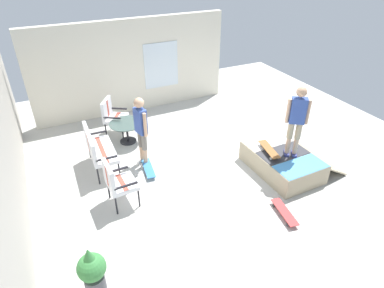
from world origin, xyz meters
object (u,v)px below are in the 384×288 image
object	(u,v)px
skateboard_spare	(285,212)
patio_chair_near_house	(112,114)
patio_table	(127,128)
patio_chair_by_wall	(116,180)
person_skater	(297,117)
skateboard_by_bench	(148,168)
patio_bench	(96,147)
skateboard_on_ramp	(269,149)
person_watching	(141,127)
potted_plant	(92,270)
skate_ramp	(283,161)

from	to	relation	value
skateboard_spare	patio_chair_near_house	bearing A→B (deg)	25.12
patio_table	patio_chair_by_wall	bearing A→B (deg)	159.33
patio_table	person_skater	bearing A→B (deg)	-135.07
patio_table	skateboard_by_bench	distance (m)	1.56
patio_bench	patio_chair_near_house	distance (m)	1.71
skateboard_by_bench	skateboard_on_ramp	distance (m)	2.84
patio_chair_by_wall	person_watching	size ratio (longest dim) A/B	0.59
patio_chair_by_wall	potted_plant	world-z (taller)	patio_chair_by_wall
patio_bench	skateboard_on_ramp	distance (m)	3.97
patio_chair_near_house	skateboard_on_ramp	size ratio (longest dim) A/B	1.24
patio_chair_near_house	person_watching	distance (m)	1.86
skate_ramp	skateboard_by_bench	distance (m)	3.17
patio_chair_by_wall	person_skater	xyz separation A→B (m)	(-0.64, -3.86, 0.84)
patio_chair_by_wall	person_watching	bearing A→B (deg)	-39.03
skateboard_on_ramp	patio_bench	bearing A→B (deg)	63.44
person_watching	skateboard_spare	size ratio (longest dim) A/B	2.12
patio_chair_near_house	skateboard_spare	size ratio (longest dim) A/B	1.24
patio_chair_near_house	skateboard_on_ramp	bearing A→B (deg)	-139.67
person_skater	skateboard_by_bench	distance (m)	3.55
patio_chair_by_wall	skateboard_by_bench	bearing A→B (deg)	-48.69
skateboard_spare	person_watching	bearing A→B (deg)	33.36
patio_table	skateboard_spare	size ratio (longest dim) A/B	1.09
patio_bench	skateboard_by_bench	bearing A→B (deg)	-120.78
patio_bench	person_watching	xyz separation A→B (m)	(-0.25, -1.03, 0.41)
skate_ramp	patio_bench	bearing A→B (deg)	63.56
skateboard_on_ramp	patio_table	bearing A→B (deg)	43.73
person_skater	skateboard_on_ramp	world-z (taller)	person_skater
patio_table	potted_plant	world-z (taller)	potted_plant
patio_bench	person_watching	size ratio (longest dim) A/B	0.73
skateboard_on_ramp	potted_plant	bearing A→B (deg)	108.24
patio_chair_by_wall	skateboard_by_bench	distance (m)	1.34
patio_chair_by_wall	patio_table	size ratio (longest dim) A/B	1.13
patio_chair_by_wall	skateboard_by_bench	world-z (taller)	patio_chair_by_wall
skate_ramp	potted_plant	bearing A→B (deg)	105.27
patio_bench	skateboard_on_ramp	bearing A→B (deg)	-116.56
skateboard_by_bench	skateboard_on_ramp	bearing A→B (deg)	-114.78
skateboard_by_bench	potted_plant	size ratio (longest dim) A/B	0.89
skate_ramp	skateboard_on_ramp	bearing A→B (deg)	64.79
potted_plant	skateboard_by_bench	bearing A→B (deg)	-34.35
patio_chair_by_wall	skateboard_spare	xyz separation A→B (m)	(-1.76, -2.87, -0.53)
patio_bench	patio_table	world-z (taller)	patio_bench
potted_plant	person_skater	bearing A→B (deg)	-76.37
skate_ramp	potted_plant	world-z (taller)	potted_plant
skateboard_spare	potted_plant	size ratio (longest dim) A/B	0.89
skateboard_by_bench	skateboard_spare	world-z (taller)	same
skate_ramp	skateboard_by_bench	xyz separation A→B (m)	(1.33, 2.87, -0.16)
skate_ramp	person_watching	bearing A→B (deg)	59.58
skateboard_spare	patio_bench	bearing A→B (deg)	42.89
patio_chair_near_house	patio_table	size ratio (longest dim) A/B	1.13
patio_chair_near_house	skateboard_spare	distance (m)	5.23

